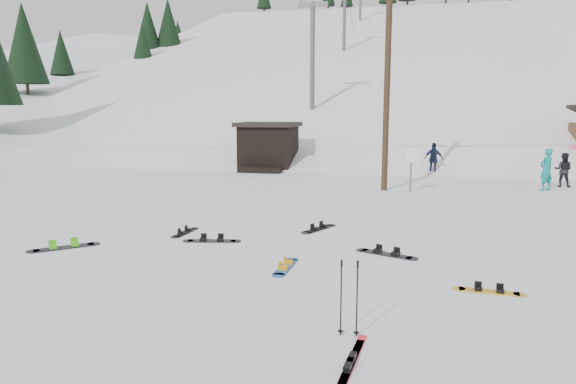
# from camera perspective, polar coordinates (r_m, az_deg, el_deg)

# --- Properties ---
(ground) EXTENTS (200.00, 200.00, 0.00)m
(ground) POSITION_cam_1_polar(r_m,az_deg,el_deg) (9.41, -5.29, -12.11)
(ground) COLOR white
(ground) RESTS_ON ground
(ski_slope) EXTENTS (60.00, 85.24, 65.97)m
(ski_slope) POSITION_cam_1_polar(r_m,az_deg,el_deg) (65.24, 9.90, -4.81)
(ski_slope) COLOR white
(ski_slope) RESTS_ON ground
(ridge_left) EXTENTS (47.54, 95.03, 58.38)m
(ridge_left) POSITION_cam_1_polar(r_m,az_deg,el_deg) (69.87, -21.43, -3.55)
(ridge_left) COLOR white
(ridge_left) RESTS_ON ground
(treeline_left) EXTENTS (20.00, 64.00, 10.00)m
(treeline_left) POSITION_cam_1_polar(r_m,az_deg,el_deg) (60.82, -24.66, 4.96)
(treeline_left) COLOR black
(treeline_left) RESTS_ON ground
(treeline_crest) EXTENTS (50.00, 6.00, 10.00)m
(treeline_crest) POSITION_cam_1_polar(r_m,az_deg,el_deg) (94.45, 11.03, 6.74)
(treeline_crest) COLOR black
(treeline_crest) RESTS_ON ski_slope
(utility_pole) EXTENTS (2.00, 0.26, 9.00)m
(utility_pole) POSITION_cam_1_polar(r_m,az_deg,el_deg) (22.40, 10.96, 12.14)
(utility_pole) COLOR #3A2819
(utility_pole) RESTS_ON ground
(trail_sign) EXTENTS (0.50, 0.09, 1.85)m
(trail_sign) POSITION_cam_1_polar(r_m,az_deg,el_deg) (22.03, 13.53, 3.23)
(trail_sign) COLOR #595B60
(trail_sign) RESTS_ON ground
(lift_hut) EXTENTS (3.40, 4.10, 2.75)m
(lift_hut) POSITION_cam_1_polar(r_m,az_deg,el_deg) (30.36, -2.18, 5.15)
(lift_hut) COLOR black
(lift_hut) RESTS_ON ground
(lift_tower_near) EXTENTS (2.20, 0.36, 8.00)m
(lift_tower_near) POSITION_cam_1_polar(r_m,az_deg,el_deg) (39.19, 2.74, 15.51)
(lift_tower_near) COLOR #595B60
(lift_tower_near) RESTS_ON ski_slope
(lift_tower_mid) EXTENTS (2.20, 0.36, 8.00)m
(lift_tower_mid) POSITION_cam_1_polar(r_m,az_deg,el_deg) (59.75, 6.30, 19.49)
(lift_tower_mid) COLOR #595B60
(lift_tower_mid) RESTS_ON ski_slope
(hero_snowboard) EXTENTS (0.32, 1.45, 0.10)m
(hero_snowboard) POSITION_cam_1_polar(r_m,az_deg,el_deg) (11.32, -0.26, -8.26)
(hero_snowboard) COLOR #1A5AAD
(hero_snowboard) RESTS_ON ground
(hero_skis) EXTENTS (0.31, 1.95, 0.10)m
(hero_skis) POSITION_cam_1_polar(r_m,az_deg,el_deg) (7.28, 6.90, -18.48)
(hero_skis) COLOR red
(hero_skis) RESTS_ON ground
(ski_poles) EXTENTS (0.33, 0.09, 1.19)m
(ski_poles) POSITION_cam_1_polar(r_m,az_deg,el_deg) (7.93, 6.79, -11.55)
(ski_poles) COLOR black
(ski_poles) RESTS_ON ground
(board_scatter_a) EXTENTS (1.51, 0.53, 0.11)m
(board_scatter_a) POSITION_cam_1_polar(r_m,az_deg,el_deg) (13.65, -8.45, -5.34)
(board_scatter_a) COLOR black
(board_scatter_a) RESTS_ON ground
(board_scatter_b) EXTENTS (0.34, 1.33, 0.09)m
(board_scatter_b) POSITION_cam_1_polar(r_m,az_deg,el_deg) (14.70, -11.37, -4.40)
(board_scatter_b) COLOR black
(board_scatter_b) RESTS_ON ground
(board_scatter_c) EXTENTS (1.34, 1.27, 0.12)m
(board_scatter_c) POSITION_cam_1_polar(r_m,az_deg,el_deg) (14.03, -23.62, -5.61)
(board_scatter_c) COLOR black
(board_scatter_c) RESTS_ON ground
(board_scatter_d) EXTENTS (1.47, 0.78, 0.11)m
(board_scatter_d) POSITION_cam_1_polar(r_m,az_deg,el_deg) (12.51, 10.88, -6.73)
(board_scatter_d) COLOR black
(board_scatter_d) RESTS_ON ground
(board_scatter_e) EXTENTS (1.32, 0.34, 0.09)m
(board_scatter_e) POSITION_cam_1_polar(r_m,az_deg,el_deg) (10.56, 21.43, -10.20)
(board_scatter_e) COLOR gold
(board_scatter_e) RESTS_ON ground
(board_scatter_f) EXTENTS (0.82, 1.39, 0.11)m
(board_scatter_f) POSITION_cam_1_polar(r_m,az_deg,el_deg) (14.89, 3.46, -4.05)
(board_scatter_f) COLOR black
(board_scatter_f) RESTS_ON ground
(skier_teal) EXTENTS (0.79, 0.74, 1.81)m
(skier_teal) POSITION_cam_1_polar(r_m,az_deg,el_deg) (24.64, 26.76, 2.24)
(skier_teal) COLOR #0C807A
(skier_teal) RESTS_ON ground
(skier_dark) EXTENTS (0.90, 0.80, 1.54)m
(skier_dark) POSITION_cam_1_polar(r_m,az_deg,el_deg) (26.22, 28.25, 2.18)
(skier_dark) COLOR black
(skier_dark) RESTS_ON ground
(skier_pink) EXTENTS (1.11, 0.93, 1.49)m
(skier_pink) POSITION_cam_1_polar(r_m,az_deg,el_deg) (33.10, 29.01, 3.28)
(skier_pink) COLOR #F356A5
(skier_pink) RESTS_ON ground
(skier_navy) EXTENTS (1.10, 0.74, 1.73)m
(skier_navy) POSITION_cam_1_polar(r_m,az_deg,el_deg) (28.38, 15.89, 3.54)
(skier_navy) COLOR #1A2241
(skier_navy) RESTS_ON ground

